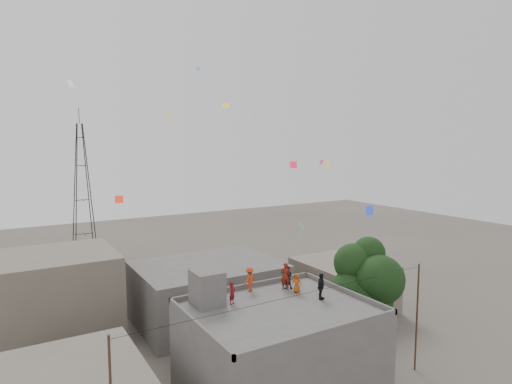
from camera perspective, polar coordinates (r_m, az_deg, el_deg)
main_building at (r=26.10m, az=3.03°, el=-21.51°), size 10.00×8.00×6.10m
parapet at (r=24.77m, az=3.08°, el=-14.94°), size 10.00×8.00×0.30m
stair_head_box at (r=25.16m, az=-6.54°, el=-12.58°), size 1.60×1.80×2.00m
neighbor_north at (r=38.51m, az=-6.39°, el=-13.05°), size 12.00×9.00×5.00m
neighbor_northwest at (r=37.16m, az=-25.33°, el=-12.73°), size 9.00×8.00×7.00m
neighbor_east at (r=41.76m, az=11.55°, el=-12.02°), size 7.00×8.00×4.40m
tree at (r=29.74m, az=14.53°, el=-11.77°), size 4.90×4.60×9.10m
utility_line at (r=25.10m, az=5.76°, el=-20.73°), size 20.12×0.62×7.40m
transmission_tower at (r=60.13m, az=-22.14°, el=-0.07°), size 2.97×2.97×20.01m
person_red_adult at (r=27.59m, az=3.93°, el=-11.13°), size 0.76×0.68×1.74m
person_orange_child at (r=27.19m, az=5.44°, el=-11.98°), size 0.66×0.71×1.22m
person_dark_child at (r=27.83m, az=4.16°, el=-11.28°), size 0.90×0.86×1.46m
person_dark_adult at (r=26.17m, az=8.66°, el=-12.34°), size 0.99×0.80×1.58m
person_orange_adult at (r=27.27m, az=-0.86°, el=-11.56°), size 1.13×0.90×1.52m
person_red_child at (r=25.25m, az=-3.18°, el=-13.30°), size 0.57×0.51×1.31m
kites at (r=29.78m, az=-0.95°, el=5.14°), size 19.64×18.21×12.22m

